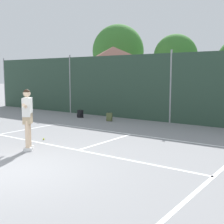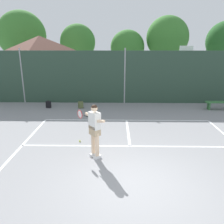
# 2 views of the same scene
# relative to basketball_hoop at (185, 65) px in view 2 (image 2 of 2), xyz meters

# --- Properties ---
(ground_plane) EXTENTS (120.00, 120.00, 0.00)m
(ground_plane) POSITION_rel_basketball_hoop_xyz_m (-4.14, -10.52, -2.31)
(ground_plane) COLOR gray
(court_markings) EXTENTS (8.30, 11.10, 0.01)m
(court_markings) POSITION_rel_basketball_hoop_xyz_m (-4.14, -9.87, -2.31)
(court_markings) COLOR white
(court_markings) RESTS_ON ground
(chainlink_fence) EXTENTS (26.09, 0.09, 3.44)m
(chainlink_fence) POSITION_rel_basketball_hoop_xyz_m (-4.14, -1.52, -0.66)
(chainlink_fence) COLOR #284233
(chainlink_fence) RESTS_ON ground
(basketball_hoop) EXTENTS (0.90, 0.67, 3.55)m
(basketball_hoop) POSITION_rel_basketball_hoop_xyz_m (0.00, 0.00, 0.00)
(basketball_hoop) COLOR #284CB2
(basketball_hoop) RESTS_ON ground
(clubhouse_building) EXTENTS (5.59, 4.91, 4.29)m
(clubhouse_building) POSITION_rel_basketball_hoop_xyz_m (-10.91, 3.26, -0.09)
(clubhouse_building) COLOR beige
(clubhouse_building) RESTS_ON ground
(treeline_backdrop) EXTENTS (26.07, 4.53, 7.00)m
(treeline_backdrop) POSITION_rel_basketball_hoop_xyz_m (-5.15, 9.34, 1.76)
(treeline_backdrop) COLOR brown
(treeline_backdrop) RESTS_ON ground
(tennis_player) EXTENTS (1.04, 1.08, 1.85)m
(tennis_player) POSITION_rel_basketball_hoop_xyz_m (-5.38, -8.90, -1.20)
(tennis_player) COLOR silver
(tennis_player) RESTS_ON ground
(tennis_ball) EXTENTS (0.07, 0.07, 0.07)m
(tennis_ball) POSITION_rel_basketball_hoop_xyz_m (-6.09, -7.68, -2.28)
(tennis_ball) COLOR #CCE033
(tennis_ball) RESTS_ON ground
(backpack_black) EXTENTS (0.29, 0.25, 0.46)m
(backpack_black) POSITION_rel_basketball_hoop_xyz_m (-8.73, -2.79, -2.12)
(backpack_black) COLOR black
(backpack_black) RESTS_ON ground
(backpack_olive) EXTENTS (0.33, 0.33, 0.46)m
(backpack_olive) POSITION_rel_basketball_hoop_xyz_m (-6.78, -2.83, -2.12)
(backpack_olive) COLOR #566038
(backpack_olive) RESTS_ON ground
(courtside_bench) EXTENTS (1.60, 0.36, 0.48)m
(courtside_bench) POSITION_rel_basketball_hoop_xyz_m (1.33, -3.00, -1.95)
(courtside_bench) COLOR #336B38
(courtside_bench) RESTS_ON ground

